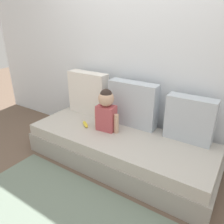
{
  "coord_description": "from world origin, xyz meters",
  "views": [
    {
      "loc": [
        1.09,
        -1.81,
        1.55
      ],
      "look_at": [
        -0.09,
        0.0,
        0.61
      ],
      "focal_mm": 34.81,
      "sensor_mm": 36.0,
      "label": 1
    }
  ],
  "objects": [
    {
      "name": "throw_pillow_right",
      "position": [
        0.66,
        0.3,
        0.6
      ],
      "size": [
        0.48,
        0.16,
        0.47
      ],
      "primitive_type": "cube",
      "color": "#B2BCC6",
      "rests_on": "couch"
    },
    {
      "name": "ground_plane",
      "position": [
        0.0,
        0.0,
        0.0
      ],
      "size": [
        12.0,
        12.0,
        0.0
      ],
      "primitive_type": "plane",
      "color": "brown"
    },
    {
      "name": "throw_pillow_center",
      "position": [
        0.0,
        0.3,
        0.63
      ],
      "size": [
        0.59,
        0.16,
        0.53
      ],
      "primitive_type": "cube",
      "color": "#B2BCC6",
      "rests_on": "couch"
    },
    {
      "name": "couch",
      "position": [
        0.0,
        0.0,
        0.18
      ],
      "size": [
        2.13,
        0.8,
        0.36
      ],
      "color": "#9C978F",
      "rests_on": "ground"
    },
    {
      "name": "back_wall",
      "position": [
        0.0,
        0.53,
        1.25
      ],
      "size": [
        5.33,
        0.1,
        2.5
      ],
      "primitive_type": "cube",
      "color": "silver",
      "rests_on": "ground"
    },
    {
      "name": "floor_rug",
      "position": [
        0.0,
        -0.95,
        0.0
      ],
      "size": [
        1.92,
        1.0,
        0.01
      ],
      "primitive_type": "cube",
      "color": "slate",
      "rests_on": "ground"
    },
    {
      "name": "toddler",
      "position": [
        -0.18,
        0.02,
        0.62
      ],
      "size": [
        0.32,
        0.18,
        0.49
      ],
      "color": "#B24C51",
      "rests_on": "couch"
    },
    {
      "name": "banana",
      "position": [
        -0.45,
        -0.04,
        0.38
      ],
      "size": [
        0.16,
        0.14,
        0.04
      ],
      "primitive_type": "ellipsoid",
      "rotation": [
        0.0,
        0.0,
        -0.63
      ],
      "color": "yellow",
      "rests_on": "couch"
    },
    {
      "name": "throw_pillow_left",
      "position": [
        -0.66,
        0.3,
        0.64
      ],
      "size": [
        0.56,
        0.16,
        0.56
      ],
      "primitive_type": "cube",
      "color": "silver",
      "rests_on": "couch"
    }
  ]
}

